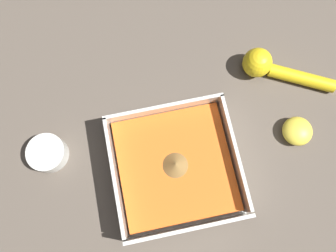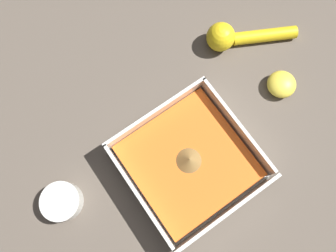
# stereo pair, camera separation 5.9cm
# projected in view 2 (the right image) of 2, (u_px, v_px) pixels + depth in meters

# --- Properties ---
(ground_plane) EXTENTS (4.00, 4.00, 0.00)m
(ground_plane) POSITION_uv_depth(u_px,v_px,m) (175.00, 172.00, 0.60)
(ground_plane) COLOR brown
(square_dish) EXTENTS (0.22, 0.22, 0.06)m
(square_dish) POSITION_uv_depth(u_px,v_px,m) (189.00, 163.00, 0.59)
(square_dish) COLOR silver
(square_dish) RESTS_ON ground_plane
(spice_bowl) EXTENTS (0.07, 0.07, 0.03)m
(spice_bowl) POSITION_uv_depth(u_px,v_px,m) (62.00, 201.00, 0.58)
(spice_bowl) COLOR silver
(spice_bowl) RESTS_ON ground_plane
(lemon_squeezer) EXTENTS (0.17, 0.11, 0.06)m
(lemon_squeezer) POSITION_uv_depth(u_px,v_px,m) (235.00, 37.00, 0.65)
(lemon_squeezer) COLOR yellow
(lemon_squeezer) RESTS_ON ground_plane
(lemon_half) EXTENTS (0.06, 0.06, 0.03)m
(lemon_half) POSITION_uv_depth(u_px,v_px,m) (282.00, 84.00, 0.63)
(lemon_half) COLOR yellow
(lemon_half) RESTS_ON ground_plane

